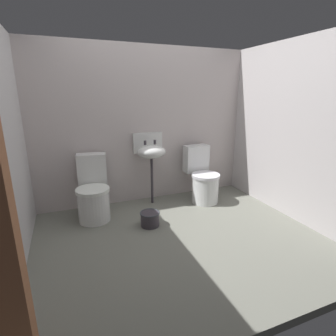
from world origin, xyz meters
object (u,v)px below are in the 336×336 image
(toilet_left, at_px, (93,193))
(toilet_right, at_px, (202,179))
(bucket, at_px, (150,219))
(sink, at_px, (151,151))

(toilet_left, distance_m, toilet_right, 1.54)
(toilet_right, bearing_deg, bucket, 25.39)
(toilet_left, distance_m, sink, 0.95)
(toilet_right, height_order, bucket, toilet_right)
(toilet_right, distance_m, sink, 0.86)
(toilet_right, bearing_deg, sink, -15.46)
(toilet_right, bearing_deg, toilet_left, -0.78)
(sink, relative_size, bucket, 4.16)
(toilet_left, bearing_deg, sink, -159.43)
(sink, distance_m, bucket, 0.96)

